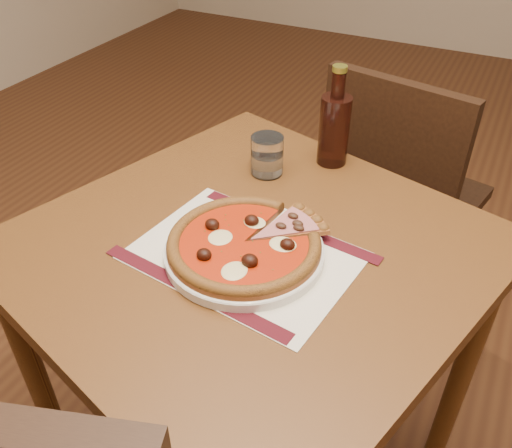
{
  "coord_description": "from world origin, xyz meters",
  "views": [
    {
      "loc": [
        0.41,
        -1.22,
        1.39
      ],
      "look_at": [
        0.04,
        -0.5,
        0.78
      ],
      "focal_mm": 38.0,
      "sensor_mm": 36.0,
      "label": 1
    }
  ],
  "objects_px": {
    "water_glass": "(267,155)",
    "bottle": "(334,127)",
    "table": "(251,282)",
    "chair_far": "(398,189)",
    "pizza": "(244,243)",
    "plate": "(244,251)"
  },
  "relations": [
    {
      "from": "water_glass",
      "to": "bottle",
      "type": "bearing_deg",
      "value": 44.41
    },
    {
      "from": "table",
      "to": "bottle",
      "type": "distance_m",
      "value": 0.4
    },
    {
      "from": "chair_far",
      "to": "pizza",
      "type": "bearing_deg",
      "value": 92.91
    },
    {
      "from": "pizza",
      "to": "water_glass",
      "type": "xyz_separation_m",
      "value": [
        -0.09,
        0.28,
        0.01
      ]
    },
    {
      "from": "chair_far",
      "to": "plate",
      "type": "xyz_separation_m",
      "value": [
        -0.12,
        -0.75,
        0.27
      ]
    },
    {
      "from": "chair_far",
      "to": "bottle",
      "type": "distance_m",
      "value": 0.51
    },
    {
      "from": "table",
      "to": "water_glass",
      "type": "bearing_deg",
      "value": 109.15
    },
    {
      "from": "chair_far",
      "to": "plate",
      "type": "height_order",
      "value": "chair_far"
    },
    {
      "from": "plate",
      "to": "water_glass",
      "type": "relative_size",
      "value": 3.28
    },
    {
      "from": "table",
      "to": "chair_far",
      "type": "relative_size",
      "value": 1.15
    },
    {
      "from": "plate",
      "to": "pizza",
      "type": "height_order",
      "value": "pizza"
    },
    {
      "from": "plate",
      "to": "water_glass",
      "type": "height_order",
      "value": "water_glass"
    },
    {
      "from": "pizza",
      "to": "chair_far",
      "type": "bearing_deg",
      "value": 80.54
    },
    {
      "from": "table",
      "to": "bottle",
      "type": "height_order",
      "value": "bottle"
    },
    {
      "from": "table",
      "to": "water_glass",
      "type": "xyz_separation_m",
      "value": [
        -0.08,
        0.24,
        0.15
      ]
    },
    {
      "from": "water_glass",
      "to": "bottle",
      "type": "height_order",
      "value": "bottle"
    },
    {
      "from": "table",
      "to": "plate",
      "type": "height_order",
      "value": "plate"
    },
    {
      "from": "chair_far",
      "to": "pizza",
      "type": "xyz_separation_m",
      "value": [
        -0.12,
        -0.75,
        0.29
      ]
    },
    {
      "from": "table",
      "to": "plate",
      "type": "bearing_deg",
      "value": -80.56
    },
    {
      "from": "bottle",
      "to": "water_glass",
      "type": "bearing_deg",
      "value": -135.59
    },
    {
      "from": "chair_far",
      "to": "pizza",
      "type": "height_order",
      "value": "chair_far"
    },
    {
      "from": "table",
      "to": "water_glass",
      "type": "relative_size",
      "value": 11.28
    }
  ]
}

